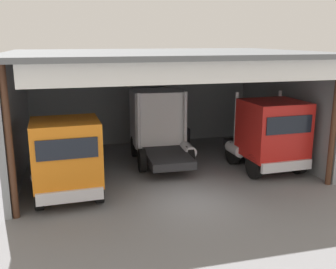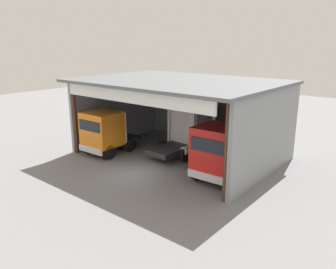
{
  "view_description": "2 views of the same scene",
  "coord_description": "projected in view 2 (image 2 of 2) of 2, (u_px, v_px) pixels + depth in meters",
  "views": [
    {
      "loc": [
        -4.37,
        -13.37,
        6.09
      ],
      "look_at": [
        0.0,
        3.23,
        1.87
      ],
      "focal_mm": 41.67,
      "sensor_mm": 36.0,
      "label": 1
    },
    {
      "loc": [
        14.14,
        -14.01,
        7.99
      ],
      "look_at": [
        0.0,
        3.23,
        1.87
      ],
      "focal_mm": 35.81,
      "sensor_mm": 36.0,
      "label": 2
    }
  ],
  "objects": [
    {
      "name": "truck_orange_center_left_bay",
      "position": [
        105.0,
        132.0,
        24.57
      ],
      "size": [
        2.75,
        4.46,
        3.19
      ],
      "rotation": [
        0.0,
        0.0,
        3.18
      ],
      "color": "orange",
      "rests_on": "ground"
    },
    {
      "name": "tool_cart",
      "position": [
        227.0,
        144.0,
        25.74
      ],
      "size": [
        0.9,
        0.6,
        1.0
      ],
      "primitive_type": "cube",
      "color": "black",
      "rests_on": "ground"
    },
    {
      "name": "ground_plane",
      "position": [
        136.0,
        173.0,
        21.21
      ],
      "size": [
        80.0,
        80.0,
        0.0
      ],
      "primitive_type": "plane",
      "color": "slate",
      "rests_on": "ground"
    },
    {
      "name": "oil_drum",
      "position": [
        234.0,
        143.0,
        26.11
      ],
      "size": [
        0.58,
        0.58,
        0.89
      ],
      "primitive_type": "cylinder",
      "color": "#197233",
      "rests_on": "ground"
    },
    {
      "name": "workshop_shed",
      "position": [
        187.0,
        103.0,
        24.27
      ],
      "size": [
        13.72,
        10.06,
        5.54
      ],
      "color": "gray",
      "rests_on": "ground"
    },
    {
      "name": "truck_white_center_right_bay",
      "position": [
        189.0,
        129.0,
        24.73
      ],
      "size": [
        2.79,
        5.28,
        3.62
      ],
      "rotation": [
        0.0,
        0.0,
        -0.04
      ],
      "color": "white",
      "rests_on": "ground"
    },
    {
      "name": "truck_red_left_bay",
      "position": [
        220.0,
        152.0,
        19.68
      ],
      "size": [
        2.83,
        4.62,
        3.65
      ],
      "rotation": [
        0.0,
        0.0,
        3.17
      ],
      "color": "red",
      "rests_on": "ground"
    }
  ]
}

